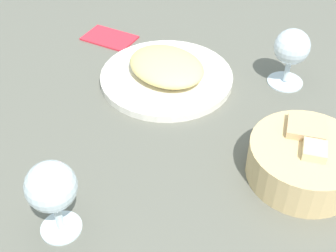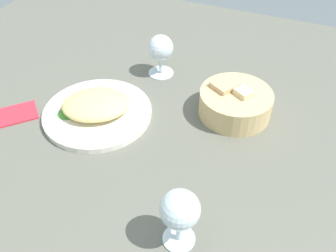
% 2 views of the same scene
% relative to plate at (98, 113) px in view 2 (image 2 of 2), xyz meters
% --- Properties ---
extents(ground_plane, '(1.40, 1.40, 0.02)m').
position_rel_plate_xyz_m(ground_plane, '(0.09, -0.03, -0.02)').
color(ground_plane, '#5E5E53').
extents(plate, '(0.25, 0.25, 0.01)m').
position_rel_plate_xyz_m(plate, '(0.00, 0.00, 0.00)').
color(plate, white).
rests_on(plate, ground_plane).
extents(omelette, '(0.20, 0.18, 0.04)m').
position_rel_plate_xyz_m(omelette, '(0.00, 0.00, 0.03)').
color(omelette, '#ECD17D').
rests_on(omelette, plate).
extents(lettuce_garnish, '(0.05, 0.05, 0.01)m').
position_rel_plate_xyz_m(lettuce_garnish, '(-0.06, -0.04, 0.01)').
color(lettuce_garnish, '#468931').
rests_on(lettuce_garnish, plate).
extents(bread_basket, '(0.17, 0.17, 0.07)m').
position_rel_plate_xyz_m(bread_basket, '(0.29, 0.13, 0.02)').
color(bread_basket, '#D6B57A').
rests_on(bread_basket, ground_plane).
extents(wine_glass_near, '(0.07, 0.07, 0.12)m').
position_rel_plate_xyz_m(wine_glass_near, '(0.29, -0.23, 0.07)').
color(wine_glass_near, silver).
rests_on(wine_glass_near, ground_plane).
extents(wine_glass_far, '(0.07, 0.07, 0.11)m').
position_rel_plate_xyz_m(wine_glass_far, '(0.07, 0.22, 0.06)').
color(wine_glass_far, silver).
rests_on(wine_glass_far, ground_plane).
extents(folded_napkin, '(0.13, 0.13, 0.01)m').
position_rel_plate_xyz_m(folded_napkin, '(-0.18, -0.08, -0.00)').
color(folded_napkin, red).
rests_on(folded_napkin, ground_plane).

